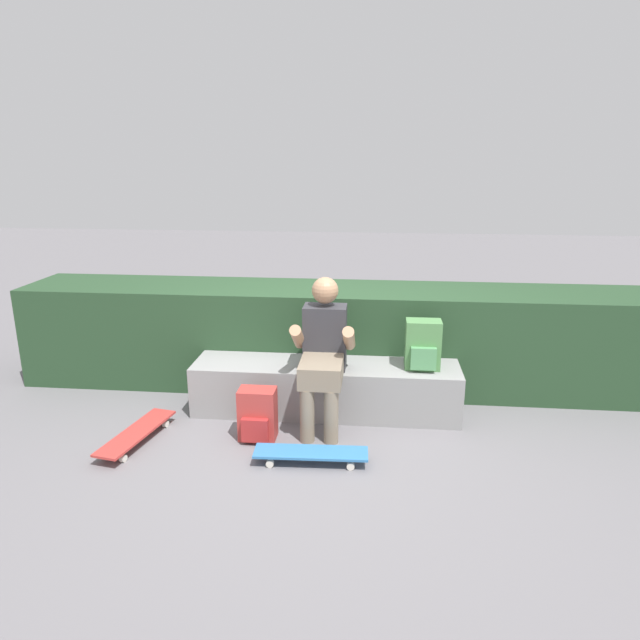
{
  "coord_description": "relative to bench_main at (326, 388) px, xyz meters",
  "views": [
    {
      "loc": [
        0.39,
        -4.1,
        2.09
      ],
      "look_at": [
        -0.06,
        0.47,
        0.76
      ],
      "focal_mm": 32.05,
      "sensor_mm": 36.0,
      "label": 1
    }
  ],
  "objects": [
    {
      "name": "ground_plane",
      "position": [
        0.0,
        -0.31,
        -0.21
      ],
      "size": [
        24.0,
        24.0,
        0.0
      ],
      "primitive_type": "plane",
      "color": "slate"
    },
    {
      "name": "bench_main",
      "position": [
        0.0,
        0.0,
        0.0
      ],
      "size": [
        2.2,
        0.5,
        0.42
      ],
      "color": "gray",
      "rests_on": "ground"
    },
    {
      "name": "person_skater",
      "position": [
        -0.0,
        -0.22,
        0.42
      ],
      "size": [
        0.49,
        0.62,
        1.17
      ],
      "color": "#333338",
      "rests_on": "ground"
    },
    {
      "name": "skateboard_near_person",
      "position": [
        -0.03,
        -0.85,
        -0.14
      ],
      "size": [
        0.81,
        0.23,
        0.09
      ],
      "color": "teal",
      "rests_on": "ground"
    },
    {
      "name": "skateboard_beside_bench",
      "position": [
        -1.37,
        -0.68,
        -0.14
      ],
      "size": [
        0.35,
        0.82,
        0.09
      ],
      "color": "#BC3833",
      "rests_on": "ground"
    },
    {
      "name": "backpack_on_bench",
      "position": [
        0.78,
        -0.01,
        0.41
      ],
      "size": [
        0.28,
        0.23,
        0.4
      ],
      "color": "#51894C",
      "rests_on": "bench_main"
    },
    {
      "name": "backpack_on_ground",
      "position": [
        -0.47,
        -0.53,
        -0.02
      ],
      "size": [
        0.28,
        0.23,
        0.4
      ],
      "color": "#B23833",
      "rests_on": "ground"
    },
    {
      "name": "hedge_row",
      "position": [
        0.39,
        0.65,
        0.25
      ],
      "size": [
        6.5,
        0.8,
        0.92
      ],
      "color": "#264328",
      "rests_on": "ground"
    }
  ]
}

